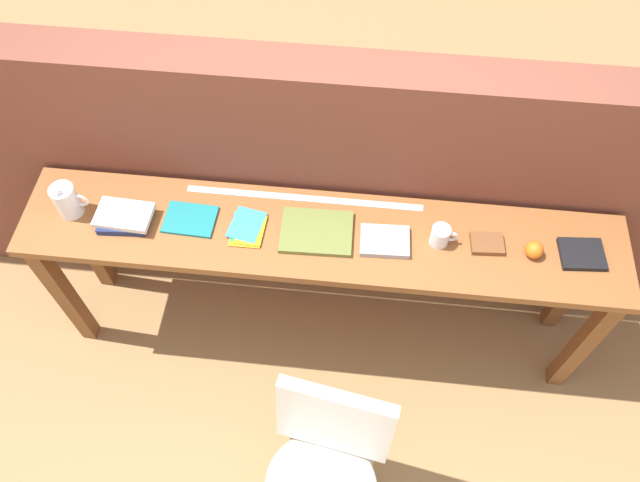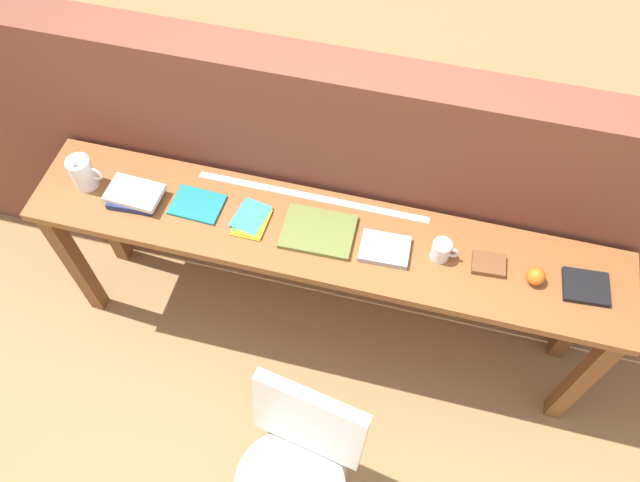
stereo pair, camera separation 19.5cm
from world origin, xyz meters
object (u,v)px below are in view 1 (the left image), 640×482
Objects in this scene: pamphlet_pile_colourful at (247,228)px; magazine_cycling at (190,219)px; leather_journal_brown at (487,244)px; sports_ball_small at (534,250)px; book_repair_rightmost at (582,254)px; pitcher_white at (67,200)px; chair_white_moulded at (326,464)px; book_stack_leftmost at (124,217)px; mug at (441,236)px; book_open_centre at (317,232)px.

magazine_cycling is at bearing 176.04° from pamphlet_pile_colourful.
pamphlet_pile_colourful is 0.97m from leather_journal_brown.
sports_ball_small is 0.41× the size of book_repair_rightmost.
pitcher_white is 1.41× the size of leather_journal_brown.
book_stack_leftmost is at bearing 138.84° from chair_white_moulded.
book_repair_rightmost reaches higher than pamphlet_pile_colourful.
leather_journal_brown is at bearing 1.24° from pamphlet_pile_colourful.
book_repair_rightmost is at bearing 0.04° from pitcher_white.
sports_ball_small is (1.39, -0.02, 0.03)m from magazine_cycling.
book_stack_leftmost is (0.23, -0.02, -0.05)m from pitcher_white.
magazine_cycling is 1.61× the size of leather_journal_brown.
pitcher_white reaches higher than mug.
pitcher_white is at bearing 176.75° from leather_journal_brown.
pitcher_white reaches higher than sports_ball_small.
magazine_cycling is 1.08× the size of pamphlet_pile_colourful.
mug reaches higher than sports_ball_small.
magazine_cycling is 1.39m from sports_ball_small.
chair_white_moulded is at bearing -63.35° from pamphlet_pile_colourful.
mug is (0.38, 0.83, 0.40)m from chair_white_moulded.
chair_white_moulded is 3.83× the size of book_stack_leftmost.
pamphlet_pile_colourful reaches higher than chair_white_moulded.
pamphlet_pile_colourful is at bearing 116.65° from chair_white_moulded.
pitcher_white reaches higher than book_repair_rightmost.
mug is at bearing -0.40° from book_open_centre.
mug is 0.85× the size of leather_journal_brown.
book_repair_rightmost is (2.09, 0.00, -0.07)m from pitcher_white.
book_stack_leftmost is 0.51m from pamphlet_pile_colourful.
pamphlet_pile_colourful is at bearing -178.74° from mug.
sports_ball_small is at bearing 0.33° from book_stack_leftmost.
book_stack_leftmost is 1.85m from book_repair_rightmost.
pitcher_white reaches higher than magazine_cycling.
mug is at bearing 0.29° from pitcher_white.
chair_white_moulded is at bearing -83.10° from book_open_centre.
leather_journal_brown is 0.37m from book_repair_rightmost.
pitcher_white reaches higher than chair_white_moulded.
leather_journal_brown is at bearing 1.16° from mug.
pitcher_white is at bearing -179.71° from mug.
sports_ball_small is (0.18, -0.03, 0.02)m from leather_journal_brown.
sports_ball_small is at bearing -11.90° from leather_journal_brown.
book_open_centre reaches higher than magazine_cycling.
chair_white_moulded is 5.13× the size of book_repair_rightmost.
book_stack_leftmost reaches higher than magazine_cycling.
leather_journal_brown is (1.22, 0.00, 0.01)m from magazine_cycling.
leather_journal_brown is (1.48, 0.04, -0.02)m from book_stack_leftmost.
mug is at bearing 65.70° from chair_white_moulded.
book_open_centre is (0.29, 0.01, 0.00)m from pamphlet_pile_colourful.
magazine_cycling is at bearing 176.57° from leather_journal_brown.
book_open_centre is (1.02, -0.00, -0.07)m from pitcher_white.
pitcher_white reaches higher than leather_journal_brown.
pamphlet_pile_colourful is at bearing -0.74° from pitcher_white.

